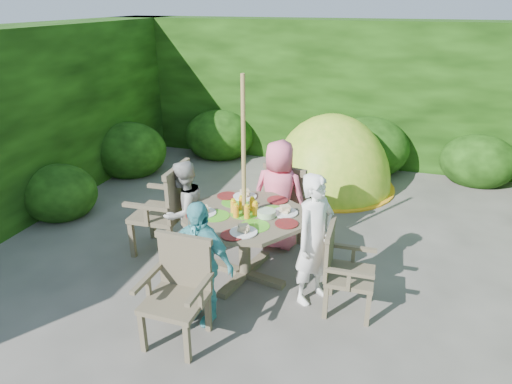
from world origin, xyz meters
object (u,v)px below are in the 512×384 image
(garden_chair_right, at_px, (343,269))
(dome_tent, at_px, (329,186))
(child_left, at_px, (184,212))
(child_back, at_px, (279,195))
(garden_chair_left, at_px, (166,208))
(patio_table, at_px, (245,224))
(parasol_pole, at_px, (244,184))
(garden_chair_back, at_px, (289,199))
(child_right, at_px, (315,240))
(garden_chair_front, at_px, (179,290))
(child_front, at_px, (200,262))

(garden_chair_right, xyz_separation_m, dome_tent, (-0.62, 3.13, -0.45))
(child_left, xyz_separation_m, child_back, (0.95, 0.62, 0.07))
(garden_chair_right, xyz_separation_m, garden_chair_left, (-2.14, 0.49, 0.11))
(patio_table, relative_size, dome_tent, 0.66)
(parasol_pole, relative_size, garden_chair_right, 2.58)
(garden_chair_back, bearing_deg, dome_tent, -86.04)
(child_right, relative_size, child_back, 1.00)
(patio_table, distance_m, garden_chair_right, 1.12)
(patio_table, bearing_deg, child_left, 168.34)
(parasol_pole, xyz_separation_m, garden_chair_front, (-0.24, -1.07, -0.61))
(dome_tent, bearing_deg, garden_chair_front, -94.59)
(garden_chair_right, relative_size, garden_chair_left, 0.80)
(garden_chair_front, bearing_deg, child_left, 114.57)
(garden_chair_back, bearing_deg, child_left, 53.34)
(patio_table, height_order, child_front, child_front)
(parasol_pole, xyz_separation_m, dome_tent, (0.46, 2.89, -1.10))
(parasol_pole, distance_m, dome_tent, 3.13)
(garden_chair_right, height_order, child_left, child_left)
(garden_chair_right, distance_m, dome_tent, 3.23)
(child_left, relative_size, dome_tent, 0.50)
(parasol_pole, xyz_separation_m, child_left, (-0.78, 0.16, -0.50))
(parasol_pole, xyz_separation_m, garden_chair_right, (1.08, -0.24, -0.65))
(parasol_pole, height_order, child_front, parasol_pole)
(garden_chair_front, bearing_deg, child_back, 78.62)
(garden_chair_left, bearing_deg, child_front, 39.07)
(child_back, height_order, child_front, child_back)
(patio_table, height_order, garden_chair_right, patio_table)
(garden_chair_back, distance_m, child_right, 1.37)
(garden_chair_front, xyz_separation_m, child_back, (0.40, 1.86, 0.19))
(child_back, relative_size, child_front, 1.11)
(garden_chair_back, relative_size, child_front, 0.78)
(garden_chair_right, relative_size, dome_tent, 0.36)
(patio_table, height_order, parasol_pole, parasol_pole)
(garden_chair_back, relative_size, child_right, 0.70)
(garden_chair_front, bearing_deg, patio_table, 78.05)
(garden_chair_right, height_order, garden_chair_front, garden_chair_front)
(parasol_pole, distance_m, child_back, 0.91)
(parasol_pole, bearing_deg, garden_chair_left, 167.08)
(garden_chair_right, bearing_deg, garden_chair_back, 31.51)
(garden_chair_right, distance_m, child_front, 1.36)
(garden_chair_front, xyz_separation_m, child_right, (1.02, 0.91, 0.19))
(patio_table, distance_m, child_right, 0.80)
(garden_chair_left, bearing_deg, garden_chair_right, 75.10)
(garden_chair_right, distance_m, child_left, 1.91)
(garden_chair_right, xyz_separation_m, garden_chair_front, (-1.32, -0.83, 0.03))
(garden_chair_front, bearing_deg, garden_chair_right, 33.07)
(patio_table, bearing_deg, child_front, -102.06)
(garden_chair_front, distance_m, child_back, 1.91)
(parasol_pole, bearing_deg, garden_chair_right, -12.64)
(child_right, xyz_separation_m, child_back, (-0.62, 0.95, -0.00))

